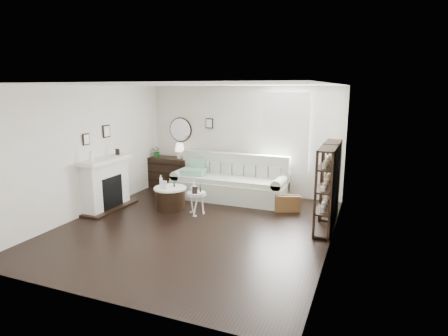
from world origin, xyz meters
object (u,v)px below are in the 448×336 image
at_px(drum_table, 170,198).
at_px(pedestal_table, 196,194).
at_px(dresser, 169,172).
at_px(sofa, 230,184).

xyz_separation_m(drum_table, pedestal_table, (0.72, -0.15, 0.20)).
height_order(dresser, drum_table, dresser).
relative_size(drum_table, pedestal_table, 1.44).
bearing_deg(dresser, pedestal_table, -46.38).
bearing_deg(pedestal_table, drum_table, 168.16).
height_order(dresser, pedestal_table, dresser).
distance_m(drum_table, pedestal_table, 0.76).
bearing_deg(drum_table, dresser, 121.08).
xyz_separation_m(sofa, drum_table, (-0.94, -1.26, -0.10)).
bearing_deg(sofa, dresser, 168.76).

